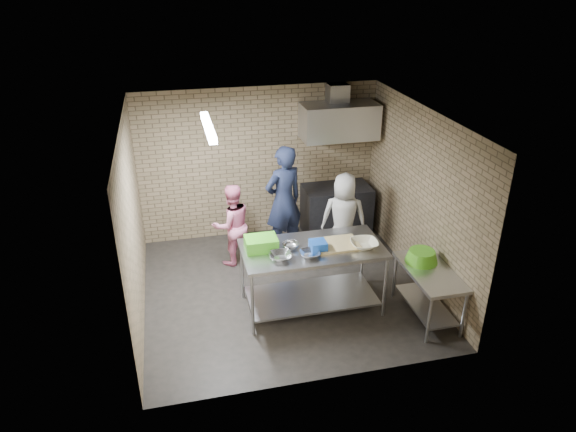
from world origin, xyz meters
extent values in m
plane|color=black|center=(0.00, 0.00, 0.00)|extent=(4.20, 4.20, 0.00)
plane|color=black|center=(0.00, 0.00, 2.70)|extent=(4.20, 4.20, 0.00)
cube|color=#907A5A|center=(0.00, 2.00, 1.35)|extent=(4.20, 0.06, 2.70)
cube|color=#907A5A|center=(0.00, -2.00, 1.35)|extent=(4.20, 0.06, 2.70)
cube|color=#907A5A|center=(-2.10, 0.00, 1.35)|extent=(0.06, 4.00, 2.70)
cube|color=#907A5A|center=(2.10, 0.00, 1.35)|extent=(0.06, 4.00, 2.70)
cube|color=#A8AAAF|center=(0.28, -0.52, 0.49)|extent=(1.97, 0.99, 0.99)
cube|color=silver|center=(1.80, -1.10, 0.38)|extent=(0.60, 1.20, 0.75)
cube|color=black|center=(1.35, 1.65, 0.45)|extent=(1.20, 0.70, 0.90)
cube|color=silver|center=(1.35, 1.70, 2.10)|extent=(1.30, 0.60, 0.60)
cube|color=#A5A8AD|center=(1.35, 1.85, 2.55)|extent=(0.35, 0.30, 0.30)
cube|color=#3F2B19|center=(1.65, 1.89, 1.92)|extent=(0.80, 0.20, 0.04)
cube|color=white|center=(-1.00, 0.00, 2.64)|extent=(0.10, 1.25, 0.08)
cube|color=#3A991C|center=(-0.42, -0.40, 1.07)|extent=(0.44, 0.33, 0.18)
cube|color=#1649AA|center=(0.33, -0.62, 1.06)|extent=(0.22, 0.22, 0.14)
cube|color=#CFB777|center=(0.63, -0.54, 1.00)|extent=(0.60, 0.46, 0.03)
imported|color=#ABAEB2|center=(-0.22, -0.72, 1.02)|extent=(0.33, 0.33, 0.08)
imported|color=#A8AAAF|center=(-0.02, -0.47, 1.02)|extent=(0.25, 0.25, 0.07)
imported|color=#B3B4BA|center=(0.18, -0.74, 1.02)|extent=(0.30, 0.30, 0.07)
imported|color=beige|center=(0.98, -0.67, 1.03)|extent=(0.40, 0.40, 0.09)
cylinder|color=#B22619|center=(1.40, 1.89, 2.03)|extent=(0.07, 0.07, 0.18)
cylinder|color=green|center=(1.80, 1.89, 2.02)|extent=(0.06, 0.06, 0.15)
imported|color=black|center=(0.25, 1.14, 0.96)|extent=(0.82, 0.68, 1.92)
imported|color=pink|center=(-0.65, 1.00, 0.70)|extent=(0.79, 0.68, 1.39)
imported|color=silver|center=(1.16, 0.71, 0.76)|extent=(0.86, 0.70, 1.52)
camera|label=1|loc=(-1.51, -6.65, 4.57)|focal=32.87mm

